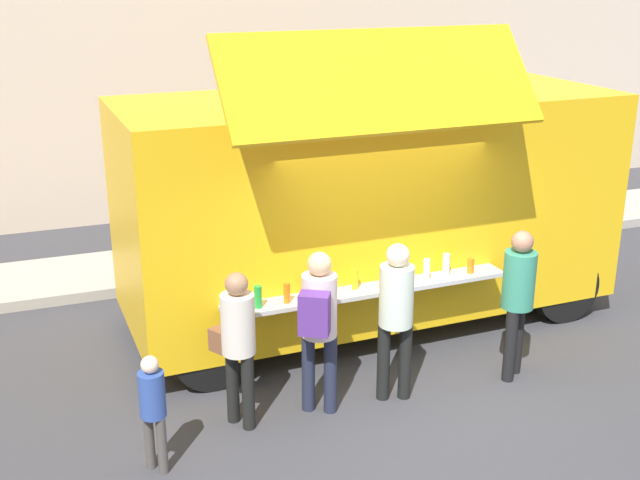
{
  "coord_description": "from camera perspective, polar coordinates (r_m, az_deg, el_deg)",
  "views": [
    {
      "loc": [
        -3.62,
        -6.6,
        4.39
      ],
      "look_at": [
        -0.46,
        1.78,
        1.3
      ],
      "focal_mm": 44.91,
      "sensor_mm": 36.0,
      "label": 1
    }
  ],
  "objects": [
    {
      "name": "customer_mid_with_backpack",
      "position": [
        7.98,
        -0.1,
        -5.56
      ],
      "size": [
        0.49,
        0.57,
        1.75
      ],
      "rotation": [
        0.0,
        0.0,
        1.04
      ],
      "color": "#202438",
      "rests_on": "ground"
    },
    {
      "name": "ground_plane",
      "position": [
        8.71,
        7.12,
        -11.38
      ],
      "size": [
        60.0,
        60.0,
        0.0
      ],
      "primitive_type": "plane",
      "color": "#38383D"
    },
    {
      "name": "food_truck_main",
      "position": [
        10.01,
        3.55,
        2.76
      ],
      "size": [
        6.13,
        3.23,
        3.78
      ],
      "rotation": [
        0.0,
        0.0,
        0.03
      ],
      "color": "gold",
      "rests_on": "ground"
    },
    {
      "name": "customer_extra_browsing",
      "position": [
        8.96,
        13.93,
        -3.59
      ],
      "size": [
        0.35,
        0.35,
        1.72
      ],
      "rotation": [
        0.0,
        0.0,
        2.22
      ],
      "color": "black",
      "rests_on": "ground"
    },
    {
      "name": "trash_bin",
      "position": [
        14.06,
        13.62,
        2.29
      ],
      "size": [
        0.6,
        0.6,
        0.93
      ],
      "primitive_type": "cylinder",
      "color": "#2B5F39",
      "rests_on": "ground"
    },
    {
      "name": "customer_front_ordering",
      "position": [
        8.29,
        5.44,
        -4.86
      ],
      "size": [
        0.36,
        0.36,
        1.74
      ],
      "rotation": [
        0.0,
        0.0,
        1.3
      ],
      "color": "black",
      "rests_on": "ground"
    },
    {
      "name": "customer_rear_waiting",
      "position": [
        7.86,
        -5.91,
        -6.85
      ],
      "size": [
        0.41,
        0.52,
        1.64
      ],
      "rotation": [
        0.0,
        0.0,
        0.53
      ],
      "color": "black",
      "rests_on": "ground"
    },
    {
      "name": "child_near_queue",
      "position": [
        7.41,
        -11.83,
        -11.33
      ],
      "size": [
        0.24,
        0.24,
        1.16
      ],
      "rotation": [
        0.0,
        0.0,
        0.65
      ],
      "color": "#494441",
      "rests_on": "ground"
    },
    {
      "name": "curb_strip",
      "position": [
        12.17,
        -19.48,
        -2.87
      ],
      "size": [
        28.0,
        1.6,
        0.15
      ],
      "primitive_type": "cube",
      "color": "#9E998E",
      "rests_on": "ground"
    }
  ]
}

